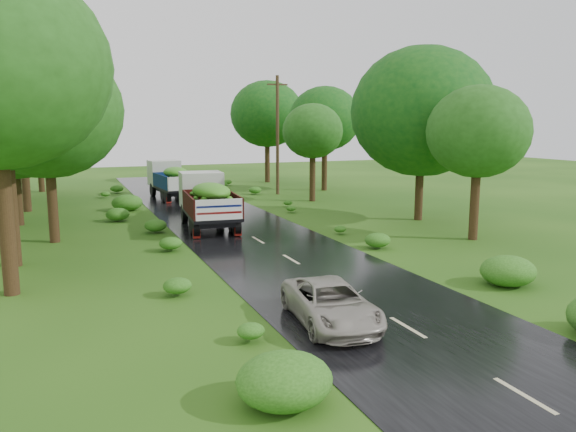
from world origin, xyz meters
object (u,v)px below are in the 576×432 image
truck_near (207,198)px  car (331,303)px  truck_far (171,178)px  utility_pole (277,134)px

truck_near → car: 15.10m
truck_far → car: (-0.79, -27.16, -0.89)m
truck_near → car: (-0.41, -15.07, -0.94)m
car → truck_far: bearing=94.7°
truck_far → car: truck_far is taller
truck_near → truck_far: size_ratio=1.04×
utility_pole → truck_near: bearing=-119.7°
truck_near → car: truck_near is taller
car → utility_pole: (8.62, 26.38, 3.92)m
truck_near → truck_far: truck_near is taller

